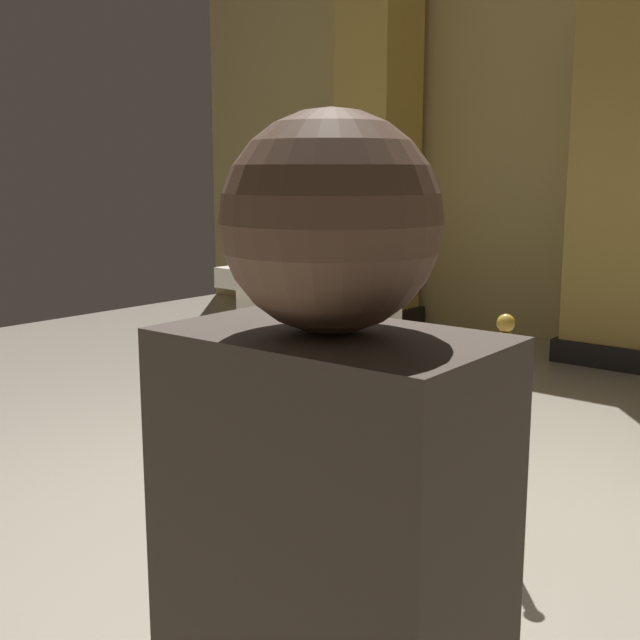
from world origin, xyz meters
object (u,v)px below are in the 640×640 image
stanchion_far (500,464)px  pedestal_clock (320,356)px  stanchion_near (218,504)px  potted_palm_left (289,310)px

stanchion_far → pedestal_clock: bearing=-175.6°
stanchion_near → potted_palm_left: potted_palm_left is taller
stanchion_near → stanchion_far: size_ratio=0.93×
pedestal_clock → stanchion_far: 1.06m
pedestal_clock → stanchion_near: 1.10m
pedestal_clock → stanchion_far: bearing=4.4°
stanchion_near → stanchion_far: (0.71, 1.06, 0.03)m
pedestal_clock → stanchion_near: bearing=-73.9°
pedestal_clock → stanchion_near: (0.28, -0.98, -0.40)m
stanchion_far → stanchion_near: bearing=-123.7°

